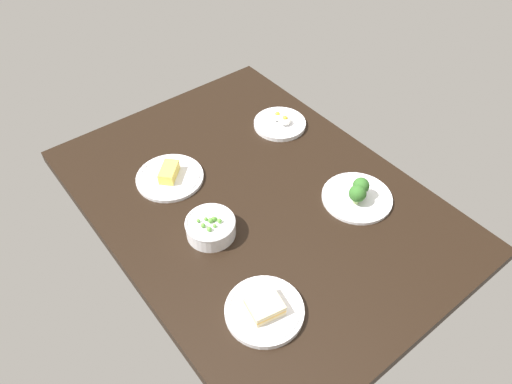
{
  "coord_description": "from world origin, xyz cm",
  "views": [
    {
      "loc": [
        77.8,
        -61.07,
        107.54
      ],
      "look_at": [
        0.0,
        0.0,
        6.0
      ],
      "focal_mm": 33.85,
      "sensor_mm": 36.0,
      "label": 1
    }
  ],
  "objects_px": {
    "bowl_peas": "(211,227)",
    "plate_broccoli": "(358,195)",
    "plate_sandwich": "(264,309)",
    "plate_cheese": "(170,176)",
    "plate_eggs": "(280,123)"
  },
  "relations": [
    {
      "from": "plate_broccoli",
      "to": "bowl_peas",
      "type": "bearing_deg",
      "value": -111.21
    },
    {
      "from": "bowl_peas",
      "to": "plate_sandwich",
      "type": "relative_size",
      "value": 0.72
    },
    {
      "from": "plate_sandwich",
      "to": "bowl_peas",
      "type": "bearing_deg",
      "value": 172.21
    },
    {
      "from": "bowl_peas",
      "to": "plate_broccoli",
      "type": "distance_m",
      "value": 0.44
    },
    {
      "from": "plate_broccoli",
      "to": "plate_eggs",
      "type": "bearing_deg",
      "value": 173.02
    },
    {
      "from": "plate_broccoli",
      "to": "plate_cheese",
      "type": "bearing_deg",
      "value": -137.12
    },
    {
      "from": "plate_sandwich",
      "to": "plate_eggs",
      "type": "bearing_deg",
      "value": 136.95
    },
    {
      "from": "plate_cheese",
      "to": "plate_sandwich",
      "type": "bearing_deg",
      "value": -6.49
    },
    {
      "from": "plate_cheese",
      "to": "plate_broccoli",
      "type": "relative_size",
      "value": 1.0
    },
    {
      "from": "bowl_peas",
      "to": "plate_sandwich",
      "type": "xyz_separation_m",
      "value": [
        0.28,
        -0.04,
        -0.01
      ]
    },
    {
      "from": "bowl_peas",
      "to": "plate_sandwich",
      "type": "bearing_deg",
      "value": -7.79
    },
    {
      "from": "plate_eggs",
      "to": "bowl_peas",
      "type": "xyz_separation_m",
      "value": [
        0.25,
        -0.46,
        0.02
      ]
    },
    {
      "from": "plate_eggs",
      "to": "plate_sandwich",
      "type": "relative_size",
      "value": 0.93
    },
    {
      "from": "plate_eggs",
      "to": "plate_broccoli",
      "type": "relative_size",
      "value": 0.86
    },
    {
      "from": "plate_sandwich",
      "to": "plate_cheese",
      "type": "bearing_deg",
      "value": 173.51
    }
  ]
}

